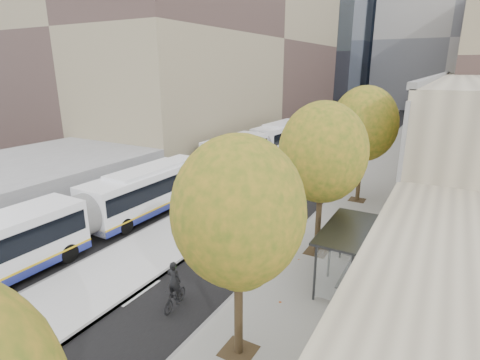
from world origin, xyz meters
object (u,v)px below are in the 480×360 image
Objects in this scene: bus_near at (102,208)px; bus_shelter at (351,238)px; bus_far at (266,143)px; cyclist at (175,291)px; distant_car at (309,133)px.

bus_shelter is at bearing 7.10° from bus_near.
bus_near reaches higher than bus_shelter.
cyclist is at bearing -69.75° from bus_far.
bus_far reaches higher than cyclist.
bus_far is 25.72m from cyclist.
bus_shelter is at bearing 35.28° from cyclist.
distant_car is at bearing 112.21° from bus_shelter.
bus_near is 34.29m from distant_car.
cyclist is (7.86, -24.47, -0.96)m from bus_far.
bus_near reaches higher than distant_car.
bus_far is (-13.35, 19.43, -0.49)m from bus_shelter.
bus_near is 8.48× the size of cyclist.
bus_far reaches higher than bus_shelter.
cyclist is at bearing -23.24° from bus_near.
bus_shelter is 0.23× the size of bus_far.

